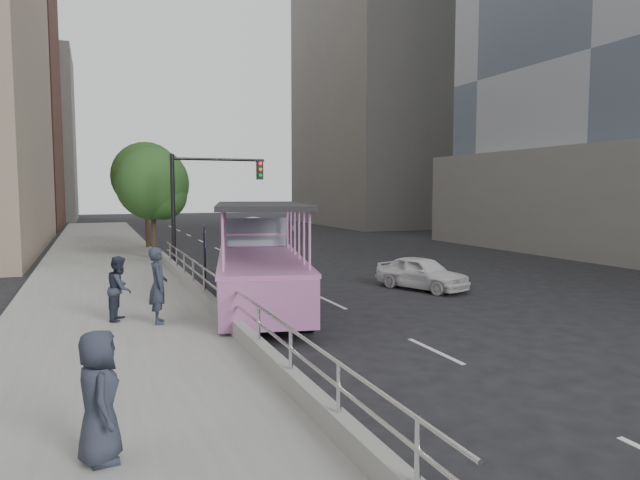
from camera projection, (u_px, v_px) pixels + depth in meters
The scene contains 15 objects.
ground at pixel (357, 334), 14.42m from camera, with size 160.00×160.00×0.00m, color black.
sidewalk at pixel (106, 283), 21.55m from camera, with size 5.50×80.00×0.30m, color #9E9E98.
kerb_wall at pixel (218, 310), 15.08m from camera, with size 0.24×30.00×0.36m, color gray.
guardrail at pixel (218, 285), 15.02m from camera, with size 0.07×22.00×0.71m.
duck_boat at pixel (259, 267), 18.09m from camera, with size 4.44×10.07×3.25m.
car at pixel (422, 273), 20.93m from camera, with size 1.45×3.59×1.22m, color white.
pedestrian_near at pixel (158, 285), 14.28m from camera, with size 0.70×0.46×1.93m, color #2A2F3D.
pedestrian_mid at pixel (120, 288), 14.65m from camera, with size 0.81×0.63×1.66m, color #2A2F3D.
pedestrian_far at pixel (99, 397), 6.96m from camera, with size 0.81×0.53×1.65m, color #2A2F3D.
parking_sign at pixel (205, 256), 17.37m from camera, with size 0.14×0.57×2.58m.
traffic_signal at pixel (201, 193), 25.06m from camera, with size 4.20×0.32×5.20m.
street_tree_near at pixel (155, 187), 27.62m from camera, with size 3.52×3.52×5.72m.
street_tree_far at pixel (148, 179), 33.20m from camera, with size 3.97×3.97×6.45m.
midrise_stone_a at pixel (409, 75), 61.47m from camera, with size 20.00×20.00×32.00m, color slate.
midrise_stone_b at pixel (1, 136), 66.91m from camera, with size 16.00×14.00×20.00m, color slate.
Camera 1 is at (-6.10, -12.81, 3.64)m, focal length 32.00 mm.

